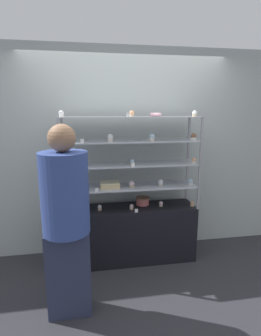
{
  "coord_description": "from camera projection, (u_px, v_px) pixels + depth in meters",
  "views": [
    {
      "loc": [
        -0.49,
        -2.96,
        1.84
      ],
      "look_at": [
        0.0,
        0.0,
        1.18
      ],
      "focal_mm": 28.0,
      "sensor_mm": 36.0,
      "label": 1
    }
  ],
  "objects": [
    {
      "name": "cupcake_17",
      "position": [
        132.0,
        114.0,
        2.89
      ],
      "size": [
        0.05,
        0.05,
        0.07
      ],
      "color": "#CCB28C",
      "rests_on": "display_riser_top"
    },
    {
      "name": "cupcake_6",
      "position": [
        132.0,
        184.0,
        3.07
      ],
      "size": [
        0.06,
        0.06,
        0.07
      ],
      "color": "#CCB28C",
      "rests_on": "display_riser_lower"
    },
    {
      "name": "layer_cake_centerpiece",
      "position": [
        143.0,
        201.0,
        3.25
      ],
      "size": [
        0.16,
        0.16,
        0.09
      ],
      "color": "#C66660",
      "rests_on": "display_base"
    },
    {
      "name": "cupcake_9",
      "position": [
        65.0,
        164.0,
        2.86
      ],
      "size": [
        0.05,
        0.05,
        0.06
      ],
      "color": "white",
      "rests_on": "display_riser_middle"
    },
    {
      "name": "cupcake_3",
      "position": [
        161.0,
        204.0,
        3.19
      ],
      "size": [
        0.05,
        0.05,
        0.06
      ],
      "color": "#CCB28C",
      "rests_on": "display_base"
    },
    {
      "name": "price_tag_4",
      "position": [
        128.0,
        115.0,
        2.75
      ],
      "size": [
        0.04,
        0.0,
        0.04
      ],
      "color": "white",
      "rests_on": "display_riser_top"
    },
    {
      "name": "display_riser_lower",
      "position": [
        130.0,
        187.0,
        3.12
      ],
      "size": [
        1.58,
        0.4,
        0.27
      ],
      "color": "#99999E",
      "rests_on": "display_base"
    },
    {
      "name": "price_tag_1",
      "position": [
        97.0,
        190.0,
        2.87
      ],
      "size": [
        0.04,
        0.0,
        0.04
      ],
      "color": "white",
      "rests_on": "display_riser_lower"
    },
    {
      "name": "cupcake_15",
      "position": [
        194.0,
        137.0,
        3.04
      ],
      "size": [
        0.06,
        0.06,
        0.08
      ],
      "color": "white",
      "rests_on": "display_riser_upper"
    },
    {
      "name": "price_tag_2",
      "position": [
        133.0,
        165.0,
        2.88
      ],
      "size": [
        0.04,
        0.0,
        0.04
      ],
      "color": "white",
      "rests_on": "display_riser_middle"
    },
    {
      "name": "cupcake_2",
      "position": [
        131.0,
        207.0,
        3.1
      ],
      "size": [
        0.05,
        0.05,
        0.06
      ],
      "color": "#CCB28C",
      "rests_on": "display_base"
    },
    {
      "name": "display_base",
      "position": [
        130.0,
        233.0,
        3.25
      ],
      "size": [
        1.58,
        0.4,
        0.69
      ],
      "color": "black",
      "rests_on": "ground_plane"
    },
    {
      "name": "cupcake_18",
      "position": [
        195.0,
        114.0,
        3.0
      ],
      "size": [
        0.05,
        0.05,
        0.07
      ],
      "color": "#CCB28C",
      "rests_on": "display_riser_top"
    },
    {
      "name": "cupcake_1",
      "position": [
        100.0,
        207.0,
        3.07
      ],
      "size": [
        0.05,
        0.05,
        0.06
      ],
      "color": "#CCB28C",
      "rests_on": "display_base"
    },
    {
      "name": "cupcake_10",
      "position": [
        132.0,
        162.0,
        3.0
      ],
      "size": [
        0.05,
        0.05,
        0.06
      ],
      "color": "#CCB28C",
      "rests_on": "display_riser_middle"
    },
    {
      "name": "display_riser_top",
      "position": [
        130.0,
        118.0,
        2.94
      ],
      "size": [
        1.58,
        0.4,
        0.27
      ],
      "color": "#99999E",
      "rests_on": "display_riser_upper"
    },
    {
      "name": "cupcake_12",
      "position": [
        65.0,
        139.0,
        2.83
      ],
      "size": [
        0.06,
        0.06,
        0.08
      ],
      "color": "#CCB28C",
      "rests_on": "display_riser_upper"
    },
    {
      "name": "ground_plane",
      "position": [
        130.0,
        259.0,
        3.32
      ],
      "size": [
        20.0,
        20.0,
        0.0
      ],
      "primitive_type": "plane",
      "color": "#2D2D33"
    },
    {
      "name": "cupcake_0",
      "position": [
        69.0,
        210.0,
        3.0
      ],
      "size": [
        0.05,
        0.05,
        0.06
      ],
      "color": "#CCB28C",
      "rests_on": "display_base"
    },
    {
      "name": "cupcake_8",
      "position": [
        190.0,
        182.0,
        3.16
      ],
      "size": [
        0.06,
        0.06,
        0.07
      ],
      "color": "white",
      "rests_on": "display_riser_lower"
    },
    {
      "name": "display_riser_middle",
      "position": [
        130.0,
        165.0,
        3.06
      ],
      "size": [
        1.58,
        0.4,
        0.27
      ],
      "color": "#99999E",
      "rests_on": "display_riser_lower"
    },
    {
      "name": "cupcake_7",
      "position": [
        161.0,
        182.0,
        3.14
      ],
      "size": [
        0.06,
        0.06,
        0.07
      ],
      "color": "beige",
      "rests_on": "display_riser_lower"
    },
    {
      "name": "display_riser_upper",
      "position": [
        130.0,
        142.0,
        3.0
      ],
      "size": [
        1.58,
        0.4,
        0.27
      ],
      "color": "#99999E",
      "rests_on": "display_riser_middle"
    },
    {
      "name": "cupcake_13",
      "position": [
        110.0,
        138.0,
        2.91
      ],
      "size": [
        0.06,
        0.06,
        0.08
      ],
      "color": "beige",
      "rests_on": "display_riser_upper"
    },
    {
      "name": "donut_glazed",
      "position": [
        156.0,
        114.0,
        3.04
      ],
      "size": [
        0.14,
        0.14,
        0.04
      ],
      "color": "#EFB2BC",
      "rests_on": "display_riser_top"
    },
    {
      "name": "cupcake_11",
      "position": [
        194.0,
        160.0,
        3.08
      ],
      "size": [
        0.05,
        0.05,
        0.06
      ],
      "color": "beige",
      "rests_on": "display_riser_middle"
    },
    {
      "name": "cupcake_4",
      "position": [
        192.0,
        204.0,
        3.2
      ],
      "size": [
        0.05,
        0.05,
        0.06
      ],
      "color": "#CCB28C",
      "rests_on": "display_base"
    },
    {
      "name": "back_wall",
      "position": [
        126.0,
        153.0,
        3.38
      ],
      "size": [
        8.0,
        0.05,
        2.6
      ],
      "color": "#A8B2AD",
      "rests_on": "ground_plane"
    },
    {
      "name": "sheet_cake_frosted",
      "position": [
        110.0,
        185.0,
        3.04
      ],
      "size": [
        0.22,
        0.16,
        0.06
      ],
      "color": "#DBBC84",
      "rests_on": "display_riser_lower"
    },
    {
      "name": "price_tag_0",
      "position": [
        136.0,
        211.0,
        3.0
      ],
      "size": [
        0.04,
        0.0,
        0.04
      ],
      "color": "white",
      "rests_on": "display_base"
    },
    {
      "name": "cupcake_5",
      "position": [
        67.0,
        188.0,
        2.92
      ],
      "size": [
        0.06,
        0.06,
        0.07
      ],
      "color": "beige",
      "rests_on": "display_riser_lower"
    },
    {
      "name": "cupcake_14",
      "position": [
        152.0,
        137.0,
        2.98
      ],
      "size": [
        0.06,
        0.06,
        0.08
      ],
      "color": "beige",
      "rests_on": "display_riser_upper"
    },
    {
      "name": "cupcake_16",
      "position": [
        61.0,
        114.0,
        2.71
      ],
      "size": [
        0.05,
        0.05,
        0.07
      ],
      "color": "white",
      "rests_on": "display_riser_top"
    },
    {
      "name": "customer_figure",
      "position": [
        66.0,
        218.0,
        2.26
      ],
      "size": [
        0.4,
        0.4,
        1.73
      ],
      "color": "#282D47",
      "rests_on": "ground_plane"
    },
    {
      "name": "price_tag_3",
      "position": [
        82.0,
        141.0,
        2.73
      ],
      "size": [
        0.04,
        0.0,
        0.04
      ],
      "color": "white",
      "rests_on": "display_riser_upper"
    }
  ]
}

